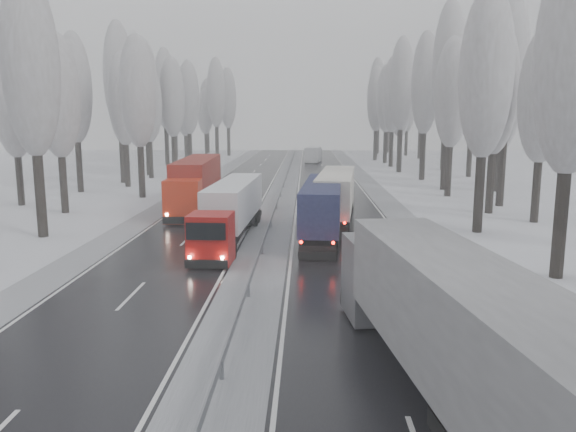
# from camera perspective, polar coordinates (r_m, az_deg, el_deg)

# --- Properties ---
(carriageway_right) EXTENTS (7.50, 200.00, 0.03)m
(carriageway_right) POSITION_cam_1_polar(r_m,az_deg,el_deg) (42.63, 5.47, -0.73)
(carriageway_right) COLOR black
(carriageway_right) RESTS_ON ground
(carriageway_left) EXTENTS (7.50, 200.00, 0.03)m
(carriageway_left) POSITION_cam_1_polar(r_m,az_deg,el_deg) (43.25, -8.55, -0.65)
(carriageway_left) COLOR black
(carriageway_left) RESTS_ON ground
(median_slush) EXTENTS (3.00, 200.00, 0.04)m
(median_slush) POSITION_cam_1_polar(r_m,az_deg,el_deg) (42.62, -1.59, -0.69)
(median_slush) COLOR #A7A9AF
(median_slush) RESTS_ON ground
(shoulder_right) EXTENTS (2.40, 200.00, 0.04)m
(shoulder_right) POSITION_cam_1_polar(r_m,az_deg,el_deg) (43.23, 12.03, -0.75)
(shoulder_right) COLOR #A7A9AF
(shoulder_right) RESTS_ON ground
(shoulder_left) EXTENTS (2.40, 200.00, 0.04)m
(shoulder_left) POSITION_cam_1_polar(r_m,az_deg,el_deg) (44.40, -14.85, -0.59)
(shoulder_left) COLOR #A7A9AF
(shoulder_left) RESTS_ON ground
(median_guardrail) EXTENTS (0.12, 200.00, 0.76)m
(median_guardrail) POSITION_cam_1_polar(r_m,az_deg,el_deg) (42.50, -1.59, 0.07)
(median_guardrail) COLOR slate
(median_guardrail) RESTS_ON ground
(tree_16) EXTENTS (3.60, 3.60, 16.53)m
(tree_16) POSITION_cam_1_polar(r_m,az_deg,el_deg) (30.34, 27.08, 14.20)
(tree_16) COLOR black
(tree_16) RESTS_ON ground
(tree_18) EXTENTS (3.60, 3.60, 16.58)m
(tree_18) POSITION_cam_1_polar(r_m,az_deg,el_deg) (40.77, 19.47, 13.37)
(tree_18) COLOR black
(tree_18) RESTS_ON ground
(tree_19) EXTENTS (3.60, 3.60, 14.57)m
(tree_19) POSITION_cam_1_polar(r_m,az_deg,el_deg) (46.32, 24.50, 10.97)
(tree_19) COLOR black
(tree_19) RESTS_ON ground
(tree_20) EXTENTS (3.60, 3.60, 15.71)m
(tree_20) POSITION_cam_1_polar(r_m,az_deg,el_deg) (49.50, 20.39, 11.95)
(tree_20) COLOR black
(tree_20) RESTS_ON ground
(tree_21) EXTENTS (3.60, 3.60, 18.62)m
(tree_21) POSITION_cam_1_polar(r_m,az_deg,el_deg) (54.11, 21.44, 13.63)
(tree_21) COLOR black
(tree_21) RESTS_ON ground
(tree_22) EXTENTS (3.60, 3.60, 15.86)m
(tree_22) POSITION_cam_1_polar(r_m,az_deg,el_deg) (59.28, 16.34, 11.81)
(tree_22) COLOR black
(tree_22) RESTS_ON ground
(tree_23) EXTENTS (3.60, 3.60, 13.55)m
(tree_23) POSITION_cam_1_polar(r_m,az_deg,el_deg) (64.86, 20.86, 10.06)
(tree_23) COLOR black
(tree_23) RESTS_ON ground
(tree_24) EXTENTS (3.60, 3.60, 20.49)m
(tree_24) POSITION_cam_1_polar(r_m,az_deg,el_deg) (64.92, 16.03, 14.23)
(tree_24) COLOR black
(tree_24) RESTS_ON ground
(tree_25) EXTENTS (3.60, 3.60, 19.44)m
(tree_25) POSITION_cam_1_polar(r_m,az_deg,el_deg) (70.62, 20.79, 13.05)
(tree_25) COLOR black
(tree_25) RESTS_ON ground
(tree_26) EXTENTS (3.60, 3.60, 18.78)m
(tree_26) POSITION_cam_1_polar(r_m,az_deg,el_deg) (74.75, 13.79, 12.87)
(tree_26) COLOR black
(tree_26) RESTS_ON ground
(tree_27) EXTENTS (3.60, 3.60, 17.62)m
(tree_27) POSITION_cam_1_polar(r_m,az_deg,el_deg) (80.31, 18.28, 11.90)
(tree_27) COLOR black
(tree_27) RESTS_ON ground
(tree_28) EXTENTS (3.60, 3.60, 19.62)m
(tree_28) POSITION_cam_1_polar(r_m,az_deg,el_deg) (85.05, 11.47, 12.91)
(tree_28) COLOR black
(tree_28) RESTS_ON ground
(tree_29) EXTENTS (3.60, 3.60, 18.11)m
(tree_29) POSITION_cam_1_polar(r_m,az_deg,el_deg) (90.38, 15.73, 11.94)
(tree_29) COLOR black
(tree_29) RESTS_ON ground
(tree_30) EXTENTS (3.60, 3.60, 17.86)m
(tree_30) POSITION_cam_1_polar(r_m,az_deg,el_deg) (94.65, 10.59, 11.93)
(tree_30) COLOR black
(tree_30) RESTS_ON ground
(tree_31) EXTENTS (3.60, 3.60, 18.58)m
(tree_31) POSITION_cam_1_polar(r_m,az_deg,el_deg) (99.63, 13.68, 11.98)
(tree_31) COLOR black
(tree_31) RESTS_ON ground
(tree_32) EXTENTS (3.60, 3.60, 17.33)m
(tree_32) POSITION_cam_1_polar(r_m,az_deg,el_deg) (102.07, 9.98, 11.60)
(tree_32) COLOR black
(tree_32) RESTS_ON ground
(tree_33) EXTENTS (3.60, 3.60, 14.33)m
(tree_33) POSITION_cam_1_polar(r_m,az_deg,el_deg) (106.45, 11.34, 10.45)
(tree_33) COLOR black
(tree_33) RESTS_ON ground
(tree_34) EXTENTS (3.60, 3.60, 17.63)m
(tree_34) POSITION_cam_1_polar(r_m,az_deg,el_deg) (109.00, 8.97, 11.61)
(tree_34) COLOR black
(tree_34) RESTS_ON ground
(tree_35) EXTENTS (3.60, 3.60, 18.25)m
(tree_35) POSITION_cam_1_polar(r_m,az_deg,el_deg) (114.43, 13.40, 11.57)
(tree_35) COLOR black
(tree_35) RESTS_ON ground
(tree_36) EXTENTS (3.60, 3.60, 20.23)m
(tree_36) POSITION_cam_1_polar(r_m,az_deg,el_deg) (118.99, 9.04, 12.24)
(tree_36) COLOR black
(tree_36) RESTS_ON ground
(tree_37) EXTENTS (3.60, 3.60, 16.37)m
(tree_37) POSITION_cam_1_polar(r_m,az_deg,el_deg) (123.90, 12.04, 10.92)
(tree_37) COLOR black
(tree_37) RESTS_ON ground
(tree_38) EXTENTS (3.60, 3.60, 17.97)m
(tree_38) POSITION_cam_1_polar(r_m,az_deg,el_deg) (129.62, 9.19, 11.40)
(tree_38) COLOR black
(tree_38) RESTS_ON ground
(tree_39) EXTENTS (3.60, 3.60, 16.19)m
(tree_39) POSITION_cam_1_polar(r_m,az_deg,el_deg) (133.94, 10.18, 10.83)
(tree_39) COLOR black
(tree_39) RESTS_ON ground
(tree_58) EXTENTS (3.60, 3.60, 17.21)m
(tree_58) POSITION_cam_1_polar(r_m,az_deg,el_deg) (40.57, -24.69, 13.63)
(tree_58) COLOR black
(tree_58) RESTS_ON ground
(tree_60) EXTENTS (3.60, 3.60, 14.84)m
(tree_60) POSITION_cam_1_polar(r_m,az_deg,el_deg) (50.32, -22.37, 11.15)
(tree_60) COLOR black
(tree_60) RESTS_ON ground
(tree_61) EXTENTS (3.60, 3.60, 13.95)m
(tree_61) POSITION_cam_1_polar(r_m,az_deg,el_deg) (56.40, -26.10, 10.09)
(tree_61) COLOR black
(tree_61) RESTS_ON ground
(tree_62) EXTENTS (3.60, 3.60, 16.04)m
(tree_62) POSITION_cam_1_polar(r_m,az_deg,el_deg) (57.99, -15.00, 12.04)
(tree_62) COLOR black
(tree_62) RESTS_ON ground
(tree_63) EXTENTS (3.60, 3.60, 16.88)m
(tree_63) POSITION_cam_1_polar(r_m,az_deg,el_deg) (64.42, -20.88, 11.96)
(tree_63) COLOR black
(tree_63) RESTS_ON ground
(tree_64) EXTENTS (3.60, 3.60, 15.42)m
(tree_64) POSITION_cam_1_polar(r_m,az_deg,el_deg) (67.83, -16.34, 11.28)
(tree_64) COLOR black
(tree_64) RESTS_ON ground
(tree_65) EXTENTS (3.60, 3.60, 19.48)m
(tree_65) POSITION_cam_1_polar(r_m,az_deg,el_deg) (72.31, -16.82, 13.20)
(tree_65) COLOR black
(tree_65) RESTS_ON ground
(tree_66) EXTENTS (3.60, 3.60, 15.23)m
(tree_66) POSITION_cam_1_polar(r_m,az_deg,el_deg) (77.02, -14.01, 11.07)
(tree_66) COLOR black
(tree_66) RESTS_ON ground
(tree_67) EXTENTS (3.60, 3.60, 17.09)m
(tree_67) POSITION_cam_1_polar(r_m,az_deg,el_deg) (81.29, -14.23, 11.83)
(tree_67) COLOR black
(tree_67) RESTS_ON ground
(tree_68) EXTENTS (3.60, 3.60, 16.65)m
(tree_68) POSITION_cam_1_polar(r_m,az_deg,el_deg) (83.21, -11.69, 11.67)
(tree_68) COLOR black
(tree_68) RESTS_ON ground
(tree_69) EXTENTS (3.60, 3.60, 19.35)m
(tree_69) POSITION_cam_1_polar(r_m,az_deg,el_deg) (88.36, -14.24, 12.57)
(tree_69) COLOR black
(tree_69) RESTS_ON ground
(tree_70) EXTENTS (3.60, 3.60, 17.09)m
(tree_70) POSITION_cam_1_polar(r_m,az_deg,el_deg) (93.00, -10.08, 11.69)
(tree_70) COLOR black
(tree_70) RESTS_ON ground
(tree_71) EXTENTS (3.60, 3.60, 19.61)m
(tree_71) POSITION_cam_1_polar(r_m,az_deg,el_deg) (98.02, -12.41, 12.45)
(tree_71) COLOR black
(tree_71) RESTS_ON ground
(tree_72) EXTENTS (3.60, 3.60, 15.11)m
(tree_72) POSITION_cam_1_polar(r_m,az_deg,el_deg) (102.64, -10.42, 10.78)
(tree_72) COLOR black
(tree_72) RESTS_ON ground
(tree_73) EXTENTS (3.60, 3.60, 17.22)m
(tree_73) POSITION_cam_1_polar(r_m,az_deg,el_deg) (107.21, -11.53, 11.42)
(tree_73) COLOR black
(tree_73) RESTS_ON ground
(tree_74) EXTENTS (3.60, 3.60, 19.68)m
(tree_74) POSITION_cam_1_polar(r_m,az_deg,el_deg) (112.64, -7.33, 12.25)
(tree_74) COLOR black
(tree_74) RESTS_ON ground
(tree_75) EXTENTS (3.60, 3.60, 18.60)m
(tree_75) POSITION_cam_1_polar(r_m,az_deg,el_deg) (118.28, -11.47, 11.69)
(tree_75) COLOR black
(tree_75) RESTS_ON ground
(tree_76) EXTENTS (3.60, 3.60, 18.55)m
(tree_76) POSITION_cam_1_polar(r_m,az_deg,el_deg) (121.75, -6.13, 11.75)
(tree_76) COLOR black
(tree_76) RESTS_ON ground
(tree_77) EXTENTS (3.60, 3.60, 14.32)m
(tree_77) POSITION_cam_1_polar(r_m,az_deg,el_deg) (126.51, -8.41, 10.41)
(tree_77) COLOR black
(tree_77) RESTS_ON ground
(tree_78) EXTENTS (3.60, 3.60, 19.55)m
(tree_78) POSITION_cam_1_polar(r_m,az_deg,el_deg) (128.80, -7.30, 11.90)
(tree_78) COLOR black
(tree_78) RESTS_ON ground
(tree_79) EXTENTS (3.60, 3.60, 17.07)m
(tree_79) POSITION_cam_1_polar(r_m,az_deg,el_deg) (133.15, -8.21, 11.13)
(tree_79) COLOR black
(tree_79) RESTS_ON ground
(truck_grey_tarp) EXTENTS (4.77, 16.70, 4.25)m
(truck_grey_tarp) POSITION_cam_1_polar(r_m,az_deg,el_deg) (15.99, 15.84, -10.03)
(truck_grey_tarp) COLOR #4F4F54
(truck_grey_tarp) RESTS_ON ground
(truck_blue_box) EXTENTS (3.32, 14.69, 3.74)m
(truck_blue_box) POSITION_cam_1_polar(r_m,az_deg,el_deg) (37.74, 3.59, 1.25)
(truck_blue_box) COLOR navy
(truck_blue_box) RESTS_ON ground
(truck_cream_box) EXTENTS (3.90, 15.17, 3.86)m
(truck_cream_box) POSITION_cam_1_polar(r_m,az_deg,el_deg) (43.41, 4.99, 2.45)
(truck_cream_box) COLOR #AAA296
(truck_cream_box) RESTS_ON ground
(box_truck_distant) EXTENTS (3.27, 7.78, 2.82)m
(box_truck_distant) POSITION_cam_1_polar(r_m,az_deg,el_deg) (101.68, 2.61, 6.25)
(box_truck_distant) COLOR #A6A8AD
(box_truck_distant) RESTS_ON ground
(truck_red_white) EXTENTS (2.82, 14.43, 3.68)m
(truck_red_white) POSITION_cam_1_polar(r_m,az_deg,el_deg) (36.75, -5.72, 0.93)
(truck_red_white) COLOR #9C0B08
(truck_red_white) RESTS_ON ground
(truck_red_red) EXTENTS (3.50, 17.06, 4.35)m
(truck_red_red) POSITION_cam_1_polar(r_m,az_deg,el_deg) (49.41, -9.34, 3.59)
(truck_red_red) COLOR red
(truck_red_red) RESTS_ON ground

